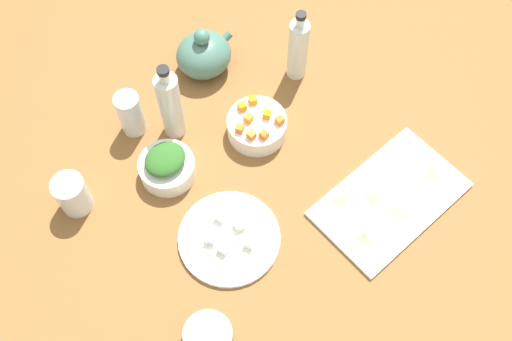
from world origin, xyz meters
TOP-DOWN VIEW (x-y plane):
  - tabletop at (0.00, 0.00)cm, footprint 190.00×190.00cm
  - cutting_board at (21.82, -22.56)cm, footprint 36.35×23.80cm
  - plate_tofu at (-13.68, -8.35)cm, footprint 22.90×22.90cm
  - bowl_greens at (-15.50, 13.93)cm, footprint 13.16×13.16cm
  - bowl_carrots at (8.19, 10.66)cm, footprint 14.47×14.47cm
  - bowl_small_side at (-29.80, -23.54)cm, footprint 10.28×10.28cm
  - teapot at (9.23, 34.61)cm, footprint 15.91×13.37cm
  - bottle_0 at (27.20, 19.24)cm, footprint 4.98×4.98cm
  - bottle_1 at (-7.42, 23.31)cm, footprint 5.51×5.51cm
  - drinking_glass_0 at (-36.65, 19.65)cm, footprint 7.41×7.41cm
  - drinking_glass_1 at (-15.27, 29.65)cm, footprint 5.95×5.95cm
  - carrot_cube_0 at (7.32, 15.43)cm, footprint 2.14×2.14cm
  - carrot_cube_1 at (6.79, 6.04)cm, footprint 2.04×2.04cm
  - carrot_cube_2 at (10.76, 10.12)cm, footprint 2.54×2.54cm
  - carrot_cube_3 at (6.54, 11.87)cm, footprint 2.24×2.24cm
  - carrot_cube_4 at (3.24, 10.74)cm, footprint 2.51×2.51cm
  - carrot_cube_5 at (12.15, 6.96)cm, footprint 1.94×1.94cm
  - carrot_cube_6 at (10.54, 15.43)cm, footprint 2.33×2.33cm
  - carrot_cube_7 at (4.36, 7.71)cm, footprint 2.09×2.09cm
  - chopped_greens_mound at (-15.50, 13.93)cm, footprint 10.89×9.92cm
  - tofu_cube_0 at (-10.35, -7.63)cm, footprint 2.64×2.64cm
  - tofu_cube_1 at (-16.35, -10.08)cm, footprint 2.79×2.79cm
  - tofu_cube_2 at (-11.05, -12.36)cm, footprint 3.03×3.03cm
  - tofu_cube_3 at (-17.39, -6.49)cm, footprint 3.11×3.11cm
  - tofu_cube_4 at (-12.52, -3.41)cm, footprint 2.93×2.93cm
  - dumpling_0 at (18.74, -20.18)cm, footprint 5.85×5.73cm
  - dumpling_1 at (10.79, -25.80)cm, footprint 4.04×4.58cm
  - dumpling_2 at (20.64, -26.15)cm, footprint 7.28×7.18cm
  - dumpling_3 at (12.66, -16.38)cm, footprint 6.09×5.95cm
  - dumpling_4 at (25.20, -16.82)cm, footprint 7.57×7.29cm
  - dumpling_5 at (34.13, -22.86)cm, footprint 5.90×6.21cm

SIDE VIEW (x-z plane):
  - tabletop at x=0.00cm, z-range 0.00..3.00cm
  - cutting_board at x=21.82cm, z-range 3.00..4.00cm
  - plate_tofu at x=-13.68cm, z-range 3.00..4.20cm
  - bowl_small_side at x=-29.80cm, z-range 3.00..6.19cm
  - dumpling_4 at x=25.20cm, z-range 4.00..6.40cm
  - dumpling_3 at x=12.66cm, z-range 4.00..6.41cm
  - dumpling_1 at x=10.79cm, z-range 4.00..6.51cm
  - tofu_cube_0 at x=-10.35cm, z-range 4.20..6.40cm
  - tofu_cube_1 at x=-16.35cm, z-range 4.20..6.40cm
  - tofu_cube_2 at x=-11.05cm, z-range 4.20..6.40cm
  - tofu_cube_3 at x=-17.39cm, z-range 4.20..6.40cm
  - tofu_cube_4 at x=-12.52cm, z-range 4.20..6.40cm
  - dumpling_2 at x=20.64cm, z-range 4.00..6.78cm
  - dumpling_0 at x=18.74cm, z-range 4.00..6.85cm
  - dumpling_5 at x=34.13cm, z-range 4.00..6.98cm
  - bowl_greens at x=-15.50cm, z-range 3.00..8.01cm
  - bowl_carrots at x=8.19cm, z-range 3.00..8.33cm
  - drinking_glass_0 at x=-36.65cm, z-range 3.00..13.14cm
  - teapot at x=9.23cm, z-range 1.42..15.46cm
  - carrot_cube_0 at x=7.32cm, z-range 8.33..10.13cm
  - carrot_cube_1 at x=6.79cm, z-range 8.33..10.13cm
  - carrot_cube_2 at x=10.76cm, z-range 8.33..10.13cm
  - carrot_cube_3 at x=6.54cm, z-range 8.33..10.13cm
  - carrot_cube_4 at x=3.24cm, z-range 8.33..10.13cm
  - carrot_cube_5 at x=12.15cm, z-range 8.33..10.13cm
  - carrot_cube_6 at x=10.54cm, z-range 8.33..10.13cm
  - carrot_cube_7 at x=4.36cm, z-range 8.33..10.13cm
  - drinking_glass_1 at x=-15.27cm, z-range 3.00..15.52cm
  - chopped_greens_mound at x=-15.50cm, z-range 8.01..11.60cm
  - bottle_0 at x=27.20cm, z-range 1.54..23.45cm
  - bottle_1 at x=-7.42cm, z-range 1.53..25.52cm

